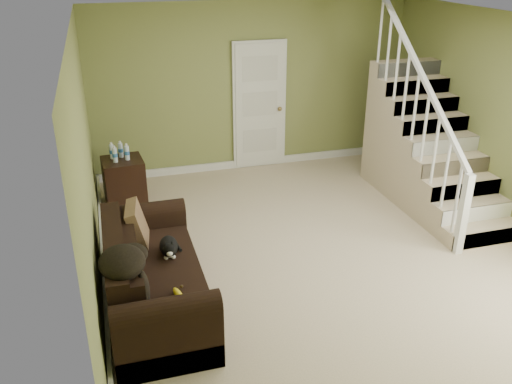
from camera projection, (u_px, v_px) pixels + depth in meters
floor at (315, 245)px, 6.55m from camera, size 5.00×5.50×0.01m
ceiling at (326, 22)px, 5.48m from camera, size 5.00×5.50×0.01m
wall_back at (253, 87)px, 8.42m from camera, size 5.00×0.04×2.60m
wall_front at (478, 275)px, 3.61m from camera, size 5.00×0.04×2.60m
wall_left at (86, 167)px, 5.38m from camera, size 0.04×5.50×2.60m
wall_right at (509, 125)px, 6.65m from camera, size 0.04×5.50×2.60m
baseboard_back at (253, 162)px, 8.90m from camera, size 5.00×0.04×0.12m
baseboard_left at (104, 272)px, 5.90m from camera, size 0.04×5.50×0.12m
baseboard_right at (489, 215)px, 7.15m from camera, size 0.04×5.50×0.12m
door at (260, 106)px, 8.53m from camera, size 0.86×0.12×2.02m
staircase at (423, 153)px, 7.64m from camera, size 1.00×2.51×2.82m
sofa at (151, 280)px, 5.31m from camera, size 0.90×2.09×0.83m
side_table at (124, 181)px, 7.51m from camera, size 0.58×0.58×0.88m
cat at (169, 247)px, 5.44m from camera, size 0.23×0.49×0.24m
banana at (178, 294)px, 4.80m from camera, size 0.11×0.23×0.06m
throw_pillow at (138, 225)px, 5.68m from camera, size 0.28×0.48×0.47m
throw_blanket at (122, 262)px, 4.59m from camera, size 0.53×0.61×0.21m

